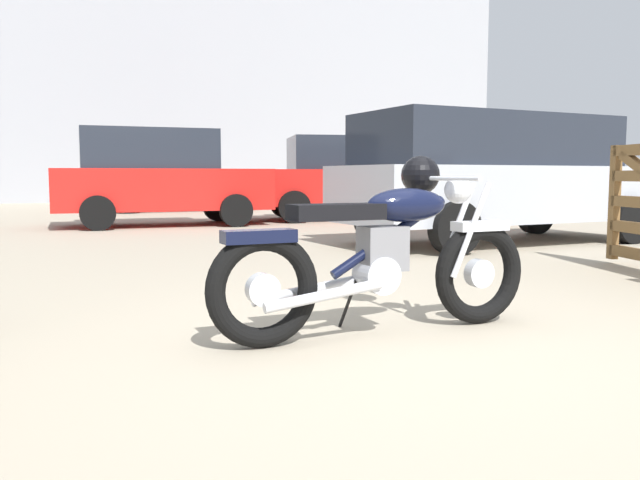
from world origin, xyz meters
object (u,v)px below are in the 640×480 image
object	(u,v)px
dark_sedan_left	(158,176)
white_estate_far	(176,179)
pale_sedan_back	(497,175)
vintage_motorcycle	(385,251)
blue_hatchback_right	(364,175)

from	to	relation	value
dark_sedan_left	white_estate_far	size ratio (longest dim) A/B	0.92
pale_sedan_back	dark_sedan_left	bearing A→B (deg)	122.88
white_estate_far	pale_sedan_back	world-z (taller)	pale_sedan_back
vintage_motorcycle	blue_hatchback_right	xyz separation A→B (m)	(4.13, 9.38, 0.45)
blue_hatchback_right	white_estate_far	distance (m)	5.92
blue_hatchback_right	vintage_motorcycle	bearing A→B (deg)	77.35
white_estate_far	pale_sedan_back	xyz separation A→B (m)	(2.86, -10.15, 0.10)
dark_sedan_left	white_estate_far	bearing A→B (deg)	78.41
vintage_motorcycle	white_estate_far	xyz separation A→B (m)	(0.91, 14.35, 0.34)
white_estate_far	pale_sedan_back	distance (m)	10.55
vintage_motorcycle	blue_hatchback_right	bearing A→B (deg)	62.55
vintage_motorcycle	blue_hatchback_right	world-z (taller)	blue_hatchback_right
blue_hatchback_right	dark_sedan_left	world-z (taller)	dark_sedan_left
pale_sedan_back	vintage_motorcycle	bearing A→B (deg)	-137.77
vintage_motorcycle	dark_sedan_left	bearing A→B (deg)	87.52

